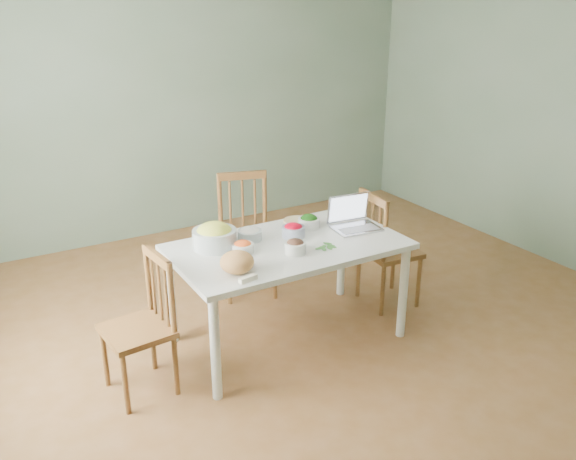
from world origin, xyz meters
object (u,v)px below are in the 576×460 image
chair_right (390,248)px  laptop (357,214)px  dining_table (288,292)px  chair_left (136,327)px  bread_boule (237,262)px  chair_far (247,237)px  bowl_squash (214,236)px

chair_right → laptop: size_ratio=2.81×
dining_table → chair_left: size_ratio=1.76×
bread_boule → laptop: (1.04, 0.21, 0.05)m
bread_boule → dining_table: bearing=25.1°
chair_far → bowl_squash: bearing=-115.3°
dining_table → bread_boule: size_ratio=7.47×
chair_left → bread_boule: bearing=69.4°
chair_right → bowl_squash: 1.44m
bread_boule → bowl_squash: bowl_squash is taller
chair_right → laptop: 0.56m
chair_left → chair_far: bearing=120.7°
chair_left → bowl_squash: bearing=106.6°
chair_left → bowl_squash: size_ratio=3.04×
chair_left → chair_right: bearing=88.7°
chair_far → bread_boule: 1.20m
dining_table → laptop: 0.73m
chair_far → bowl_squash: size_ratio=3.34×
dining_table → chair_far: (0.08, 0.79, 0.12)m
chair_left → bread_boule: size_ratio=4.25×
chair_right → laptop: laptop is taller
chair_left → bread_boule: 0.71m
chair_far → bowl_squash: 0.86m
chair_far → chair_right: bearing=-22.7°
dining_table → chair_left: 1.08m
bowl_squash → laptop: 1.02m
dining_table → bowl_squash: (-0.44, 0.19, 0.44)m
chair_far → bread_boule: size_ratio=4.68×
dining_table → chair_far: 0.80m
chair_left → laptop: laptop is taller
dining_table → chair_left: bearing=-176.5°
chair_left → dining_table: bearing=88.0°
bowl_squash → chair_far: bearing=48.4°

